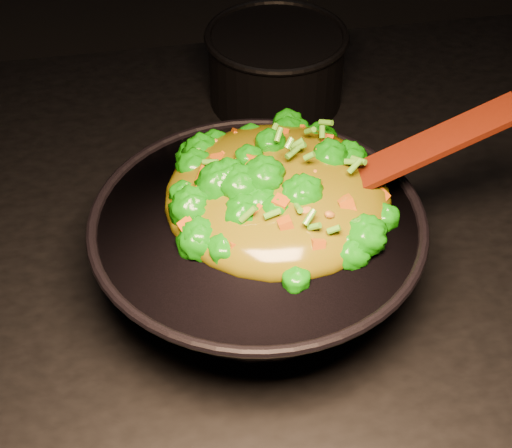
{
  "coord_description": "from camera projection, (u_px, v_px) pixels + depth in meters",
  "views": [
    {
      "loc": [
        -0.21,
        -0.75,
        1.6
      ],
      "look_at": [
        -0.09,
        -0.11,
        0.99
      ],
      "focal_mm": 55.0,
      "sensor_mm": 36.0,
      "label": 1
    }
  ],
  "objects": [
    {
      "name": "back_pot",
      "position": [
        276.0,
        67.0,
        1.19
      ],
      "size": [
        0.24,
        0.24,
        0.12
      ],
      "primitive_type": "cylinder",
      "rotation": [
        0.0,
        0.0,
        0.22
      ],
      "color": "black",
      "rests_on": "stovetop"
    },
    {
      "name": "stir_fry",
      "position": [
        278.0,
        170.0,
        0.87
      ],
      "size": [
        0.28,
        0.28,
        0.09
      ],
      "primitive_type": null,
      "rotation": [
        0.0,
        0.0,
        -0.07
      ],
      "color": "#137A08",
      "rests_on": "wok"
    },
    {
      "name": "spatula",
      "position": [
        398.0,
        160.0,
        0.87
      ],
      "size": [
        0.27,
        0.05,
        0.12
      ],
      "primitive_type": "cube",
      "rotation": [
        0.0,
        -0.38,
        0.04
      ],
      "color": "#3E1305",
      "rests_on": "wok"
    },
    {
      "name": "wok",
      "position": [
        258.0,
        253.0,
        0.91
      ],
      "size": [
        0.45,
        0.45,
        0.1
      ],
      "primitive_type": null,
      "rotation": [
        0.0,
        0.0,
        -0.26
      ],
      "color": "black",
      "rests_on": "stovetop"
    },
    {
      "name": "stovetop",
      "position": [
        296.0,
        403.0,
        1.35
      ],
      "size": [
        1.2,
        0.9,
        0.9
      ],
      "primitive_type": "cube",
      "color": "black",
      "rests_on": "ground"
    }
  ]
}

